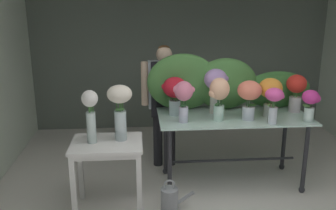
{
  "coord_description": "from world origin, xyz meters",
  "views": [
    {
      "loc": [
        -0.73,
        -2.41,
        2.13
      ],
      "look_at": [
        -0.41,
        1.34,
        1.05
      ],
      "focal_mm": 39.73,
      "sensor_mm": 36.0,
      "label": 1
    }
  ],
  "objects": [
    {
      "name": "vase_crimson_anemones",
      "position": [
        -0.31,
        1.65,
        1.12
      ],
      "size": [
        0.3,
        0.27,
        0.44
      ],
      "color": "silver",
      "rests_on": "display_table_glass"
    },
    {
      "name": "ground_plane",
      "position": [
        0.0,
        1.86,
        0.0
      ],
      "size": [
        8.2,
        8.2,
        0.0
      ],
      "primitive_type": "plane",
      "color": "silver"
    },
    {
      "name": "vase_magenta_roses",
      "position": [
        1.12,
        1.29,
        1.06
      ],
      "size": [
        0.2,
        0.18,
        0.35
      ],
      "color": "silver",
      "rests_on": "display_table_glass"
    },
    {
      "name": "vase_peach_snapdragons",
      "position": [
        0.15,
        1.41,
        1.14
      ],
      "size": [
        0.23,
        0.22,
        0.47
      ],
      "color": "silver",
      "rests_on": "display_table_glass"
    },
    {
      "name": "vase_coral_tulips",
      "position": [
        0.49,
        1.41,
        1.13
      ],
      "size": [
        0.27,
        0.26,
        0.44
      ],
      "color": "silver",
      "rests_on": "display_table_glass"
    },
    {
      "name": "display_table_glass",
      "position": [
        0.36,
        1.56,
        0.7
      ],
      "size": [
        1.72,
        0.81,
        0.85
      ],
      "color": "#B0D7C9",
      "rests_on": "ground"
    },
    {
      "name": "watering_can",
      "position": [
        -0.42,
        1.02,
        0.13
      ],
      "size": [
        0.35,
        0.18,
        0.34
      ],
      "color": "#999EA3",
      "rests_on": "ground"
    },
    {
      "name": "florist",
      "position": [
        -0.39,
        2.13,
        0.97
      ],
      "size": [
        0.58,
        0.24,
        1.58
      ],
      "color": "#232328",
      "rests_on": "ground"
    },
    {
      "name": "wall_back",
      "position": [
        0.0,
        3.73,
        1.41
      ],
      "size": [
        4.96,
        0.12,
        2.82
      ],
      "primitive_type": "cube",
      "color": "slate",
      "rests_on": "ground"
    },
    {
      "name": "vase_cream_lisianthus_tall",
      "position": [
        -0.91,
        1.15,
        1.11
      ],
      "size": [
        0.25,
        0.25,
        0.57
      ],
      "color": "silver",
      "rests_on": "side_table_white"
    },
    {
      "name": "foliage_backdrop",
      "position": [
        0.29,
        1.85,
        1.14
      ],
      "size": [
        1.99,
        0.29,
        0.68
      ],
      "color": "#477F3D",
      "rests_on": "display_table_glass"
    },
    {
      "name": "vase_sunset_dahlias",
      "position": [
        0.75,
        1.51,
        1.13
      ],
      "size": [
        0.26,
        0.26,
        0.44
      ],
      "color": "silver",
      "rests_on": "display_table_glass"
    },
    {
      "name": "vase_rosy_hydrangea",
      "position": [
        -0.24,
        1.38,
        1.13
      ],
      "size": [
        0.24,
        0.2,
        0.45
      ],
      "color": "silver",
      "rests_on": "display_table_glass"
    },
    {
      "name": "vase_white_roses_tall",
      "position": [
        -1.19,
        1.1,
        1.06
      ],
      "size": [
        0.16,
        0.16,
        0.54
      ],
      "color": "silver",
      "rests_on": "side_table_white"
    },
    {
      "name": "vase_fuchsia_freesia",
      "position": [
        0.7,
        1.24,
        1.1
      ],
      "size": [
        0.21,
        0.19,
        0.39
      ],
      "color": "silver",
      "rests_on": "display_table_glass"
    },
    {
      "name": "vase_lilac_ranunculus",
      "position": [
        0.16,
        1.68,
        1.19
      ],
      "size": [
        0.29,
        0.27,
        0.52
      ],
      "color": "silver",
      "rests_on": "display_table_glass"
    },
    {
      "name": "side_table_white",
      "position": [
        -1.05,
        1.1,
        0.64
      ],
      "size": [
        0.71,
        0.55,
        0.75
      ],
      "color": "white",
      "rests_on": "ground"
    },
    {
      "name": "vase_scarlet_peonies",
      "position": [
        1.11,
        1.65,
        1.11
      ],
      "size": [
        0.23,
        0.23,
        0.44
      ],
      "color": "silver",
      "rests_on": "display_table_glass"
    }
  ]
}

